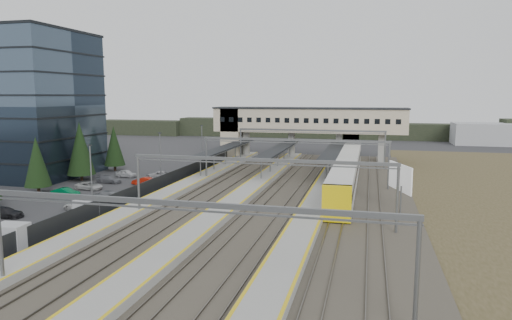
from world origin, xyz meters
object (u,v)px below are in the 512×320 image
(relay_cabin_near, at_px, (11,236))
(relay_cabin_far, at_px, (86,209))
(billboard, at_px, (400,179))
(footbridge, at_px, (295,123))
(office_building, at_px, (13,104))
(train, at_px, (347,172))

(relay_cabin_near, relative_size, relay_cabin_far, 1.17)
(billboard, bearing_deg, relay_cabin_far, -160.57)
(relay_cabin_far, xyz_separation_m, footbridge, (15.38, 51.78, 6.91))
(office_building, relative_size, relay_cabin_far, 9.93)
(office_building, distance_m, footbridge, 53.18)
(relay_cabin_far, bearing_deg, train, 42.31)
(relay_cabin_near, bearing_deg, office_building, 130.72)
(billboard, bearing_deg, footbridge, 115.81)
(train, xyz_separation_m, billboard, (6.86, -13.02, 1.54))
(footbridge, xyz_separation_m, billboard, (19.15, -39.60, -4.14))
(train, distance_m, billboard, 14.79)
(footbridge, height_order, train, footbridge)
(office_building, height_order, relay_cabin_near, office_building)
(footbridge, distance_m, billboard, 44.19)
(train, height_order, billboard, billboard)
(billboard, bearing_deg, office_building, 171.31)
(office_building, bearing_deg, train, 3.48)
(office_building, height_order, footbridge, office_building)
(footbridge, bearing_deg, relay_cabin_near, -103.87)
(relay_cabin_far, distance_m, billboard, 36.73)
(relay_cabin_near, distance_m, footbridge, 65.01)
(office_building, distance_m, billboard, 64.14)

